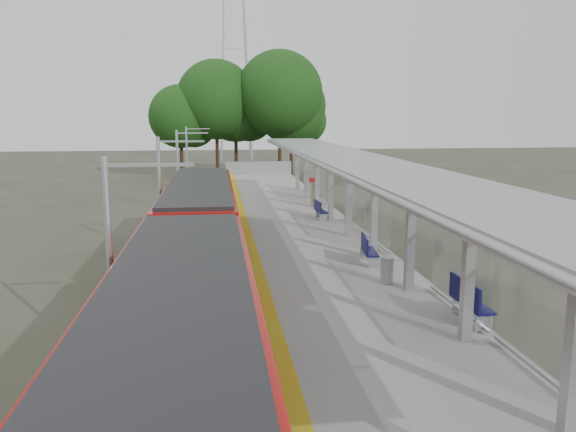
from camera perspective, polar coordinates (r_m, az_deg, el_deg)
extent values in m
cube|color=#59544C|center=(26.78, -8.60, -3.31)|extent=(3.00, 70.00, 0.24)
cube|color=gray|center=(26.95, 0.99, -2.28)|extent=(6.00, 50.00, 1.00)
cube|color=#C38D16|center=(26.61, -4.45, -1.34)|extent=(0.60, 50.00, 0.02)
cube|color=#9EA0A5|center=(51.35, -3.01, 4.89)|extent=(6.00, 0.10, 1.20)
cube|color=#A30D0B|center=(9.84, -11.08, -14.36)|extent=(2.65, 13.50, 2.50)
cube|color=black|center=(9.82, -11.09, -14.09)|extent=(2.72, 12.96, 1.20)
cube|color=black|center=(9.38, -11.35, -7.11)|extent=(2.40, 12.82, 0.15)
cube|color=#0B6972|center=(9.90, -2.89, -14.97)|extent=(0.04, 1.30, 2.00)
cube|color=black|center=(23.73, -8.78, -3.74)|extent=(2.50, 13.50, 0.70)
cube|color=#A30D0B|center=(23.41, -8.89, 0.06)|extent=(2.65, 13.50, 2.50)
cube|color=black|center=(23.40, -8.89, 0.18)|extent=(2.72, 12.96, 1.20)
cube|color=black|center=(23.22, -8.98, 3.22)|extent=(2.40, 12.83, 0.15)
cube|color=#0B6972|center=(23.43, -5.55, -0.22)|extent=(0.04, 1.30, 2.00)
cylinder|color=black|center=(19.27, -9.10, -7.97)|extent=(2.20, 0.70, 0.70)
cube|color=black|center=(16.57, -9.50, -5.03)|extent=(2.30, 0.80, 2.40)
cube|color=#9EA0A5|center=(10.53, 27.20, -10.73)|extent=(0.25, 0.25, 3.50)
cube|color=#9EA0A5|center=(13.83, 17.86, -5.23)|extent=(0.25, 0.25, 3.50)
cube|color=#9EA0A5|center=(17.43, 12.32, -1.84)|extent=(0.25, 0.25, 3.50)
cube|color=#9EA0A5|center=(21.17, 8.72, 0.38)|extent=(0.25, 0.25, 3.50)
cube|color=#9EA0A5|center=(24.99, 6.22, 1.92)|extent=(0.25, 0.25, 3.50)
cube|color=#9EA0A5|center=(28.86, 4.37, 3.06)|extent=(0.25, 0.25, 3.50)
cube|color=#9EA0A5|center=(32.76, 2.97, 3.92)|extent=(0.25, 0.25, 3.50)
cube|color=#9EA0A5|center=(36.68, 1.86, 4.59)|extent=(0.25, 0.25, 3.50)
cube|color=#9EA0A5|center=(40.62, 0.96, 5.14)|extent=(0.25, 0.25, 3.50)
cube|color=gray|center=(22.76, 6.49, 5.75)|extent=(3.20, 38.00, 0.16)
cylinder|color=#9EA0A5|center=(22.45, 2.62, 5.54)|extent=(0.24, 38.00, 0.24)
cube|color=silver|center=(12.65, 24.51, -9.72)|extent=(0.05, 3.70, 2.20)
cube|color=silver|center=(16.01, 17.01, -5.15)|extent=(0.05, 3.70, 2.20)
cube|color=silver|center=(23.35, 9.00, -0.09)|extent=(0.05, 3.70, 2.20)
cube|color=silver|center=(27.15, 6.65, 1.40)|extent=(0.05, 3.70, 2.20)
cube|color=silver|center=(34.90, 3.51, 3.39)|extent=(0.05, 3.70, 2.20)
cube|color=silver|center=(38.81, 2.41, 4.08)|extent=(0.05, 3.70, 2.20)
cylinder|color=#382316|center=(58.08, -10.74, 5.81)|extent=(0.36, 0.36, 4.15)
sphere|color=#1F4C15|center=(57.93, -10.88, 9.91)|extent=(6.32, 6.32, 6.32)
cylinder|color=#382316|center=(58.10, -7.20, 6.46)|extent=(0.36, 0.36, 5.27)
sphere|color=#1F4C15|center=(58.01, -7.31, 11.65)|extent=(8.00, 8.00, 8.00)
cylinder|color=#382316|center=(59.24, -5.29, 6.37)|extent=(0.36, 0.36, 4.87)
sphere|color=#1F4C15|center=(59.12, -5.37, 11.08)|extent=(7.40, 7.40, 7.40)
cylinder|color=#382316|center=(57.19, -0.84, 6.67)|extent=(0.36, 0.36, 5.65)
sphere|color=#1F4C15|center=(57.13, -0.85, 12.34)|extent=(8.59, 8.59, 8.59)
cylinder|color=#382316|center=(58.59, 0.35, 6.15)|extent=(0.36, 0.36, 4.42)
sphere|color=#1F4C15|center=(58.45, 0.35, 10.48)|extent=(6.72, 6.72, 6.72)
cylinder|color=#9EA0A5|center=(13.76, -17.57, -5.50)|extent=(0.16, 0.16, 5.40)
cube|color=#9EA0A5|center=(13.18, -13.86, 5.06)|extent=(2.00, 0.08, 0.08)
cylinder|color=#9EA0A5|center=(25.43, -12.86, 1.76)|extent=(0.16, 0.16, 5.40)
cube|color=#9EA0A5|center=(25.11, -10.79, 7.46)|extent=(2.00, 0.08, 0.08)
cylinder|color=#9EA0A5|center=(37.30, -11.12, 4.43)|extent=(0.16, 0.16, 5.40)
cube|color=#9EA0A5|center=(37.09, -9.70, 8.31)|extent=(2.00, 0.08, 0.08)
cylinder|color=#9EA0A5|center=(49.24, -10.22, 5.80)|extent=(0.16, 0.16, 5.40)
cube|color=#9EA0A5|center=(49.08, -9.13, 8.74)|extent=(2.00, 0.08, 0.08)
cube|color=#0E0E46|center=(15.46, 18.19, -8.47)|extent=(0.54, 1.68, 0.07)
cube|color=#0E0E46|center=(15.26, 17.50, -7.35)|extent=(0.11, 1.67, 0.61)
cube|color=#9EA0A5|center=(14.98, 19.24, -10.17)|extent=(0.45, 0.08, 0.49)
cube|color=#9EA0A5|center=(16.11, 17.12, -8.61)|extent=(0.45, 0.08, 0.49)
cube|color=#0E0E46|center=(20.56, 8.31, -3.59)|extent=(0.64, 1.56, 0.06)
cube|color=#0E0E46|center=(20.44, 7.79, -2.79)|extent=(0.25, 1.51, 0.56)
cube|color=#9EA0A5|center=(20.05, 8.76, -4.64)|extent=(0.41, 0.11, 0.44)
cube|color=#9EA0A5|center=(21.18, 7.86, -3.82)|extent=(0.41, 0.11, 0.44)
cube|color=#0E0E46|center=(29.15, 3.39, 0.50)|extent=(0.51, 1.43, 0.06)
cube|color=#0E0E46|center=(29.07, 3.04, 1.03)|extent=(0.15, 1.40, 0.51)
cube|color=#9EA0A5|center=(28.64, 3.59, -0.11)|extent=(0.38, 0.08, 0.41)
cube|color=#9EA0A5|center=(29.73, 3.19, 0.27)|extent=(0.38, 0.08, 0.41)
cylinder|color=beige|center=(33.31, 2.44, 2.22)|extent=(0.38, 0.38, 1.42)
cube|color=red|center=(33.20, 2.45, 3.67)|extent=(0.33, 0.15, 0.24)
cylinder|color=#9EA0A5|center=(18.31, 10.02, -5.46)|extent=(0.46, 0.46, 0.85)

